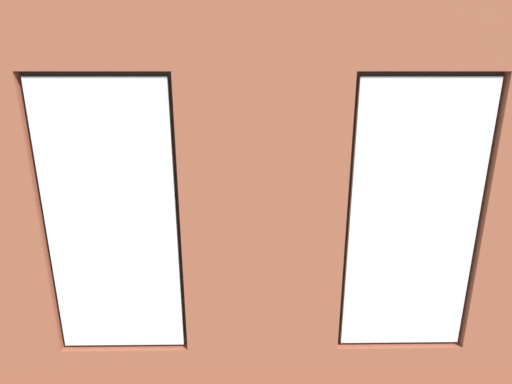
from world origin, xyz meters
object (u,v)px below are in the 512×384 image
Objects in this scene: couch_left at (444,230)px; coffee_table at (253,230)px; candle_jar at (239,222)px; potted_plant_near_tv at (42,238)px; media_console at (42,236)px; potted_plant_between_couches at (400,280)px; papasan_chair at (209,188)px; remote_gray at (284,223)px; potted_plant_by_left_couch at (384,196)px; couch_by_window at (236,319)px; potted_plant_foreground_right at (111,182)px; tv_flatscreen at (34,188)px; cup_ceramic at (262,227)px; potted_plant_corner_near_left at (403,171)px.

coffee_table is at bearing -91.02° from couch_left.
candle_jar is 0.09× the size of potted_plant_near_tv.
potted_plant_between_couches reaches higher than media_console.
media_console is 4.75m from potted_plant_between_couches.
media_console is 1.01× the size of papasan_chair.
couch_left is at bearing -178.05° from coffee_table.
potted_plant_by_left_couch is at bearing 152.24° from remote_gray.
potted_plant_foreground_right is (2.50, -4.15, 0.15)m from couch_by_window.
remote_gray is 0.14× the size of tv_flatscreen.
potted_plant_foreground_right reaches higher than cup_ceramic.
media_console is 1.82× the size of potted_plant_by_left_couch.
coffee_table is at bearing 178.33° from media_console.
remote_gray is at bearing -163.62° from coffee_table.
potted_plant_corner_near_left is at bearing -149.60° from potted_plant_near_tv.
potted_plant_by_left_couch is (0.40, -1.43, 0.06)m from couch_left.
potted_plant_near_tv is at bearing -15.31° from potted_plant_between_couches.
potted_plant_foreground_right reaches higher than candle_jar.
candle_jar is 2.53m from potted_plant_between_couches.
candle_jar is 0.56× the size of remote_gray.
couch_by_window is 1.90m from cup_ceramic.
potted_plant_foreground_right is 3.08m from potted_plant_near_tv.
tv_flatscreen reaches higher than couch_left.
potted_plant_near_tv is at bearing 30.40° from potted_plant_corner_near_left.
candle_jar is (2.91, 0.00, 0.15)m from couch_left.
potted_plant_corner_near_left reaches higher than candle_jar.
candle_jar is 0.16× the size of potted_plant_by_left_couch.
couch_by_window is at bearing 90.84° from candle_jar.
potted_plant_corner_near_left is at bearing -139.97° from cup_ceramic.
cup_ceramic is at bearing 36.71° from potted_plant_by_left_couch.
couch_left is at bearing -179.97° from tv_flatscreen.
coffee_table is at bearing -159.55° from potted_plant_near_tv.
media_console is at bearing 19.92° from potted_plant_corner_near_left.
potted_plant_between_couches is 1.81× the size of potted_plant_foreground_right.
cup_ceramic is at bearing 147.58° from candle_jar.
coffee_table is 1.49× the size of papasan_chair.
cup_ceramic is 2.66m from potted_plant_near_tv.
potted_plant_near_tv reaches higher than couch_left.
potted_plant_near_tv is at bearing 20.45° from coffee_table.
couch_left is 5.77m from potted_plant_foreground_right.
potted_plant_near_tv reaches higher than media_console.
potted_plant_near_tv is (2.25, -1.08, 0.35)m from couch_by_window.
tv_flatscreen is (3.09, -0.20, 0.50)m from cup_ceramic.
cup_ceramic is 0.15× the size of potted_plant_by_left_couch.
couch_left is (-2.88, -2.08, 0.00)m from couch_by_window.
cup_ceramic is 0.07× the size of tv_flatscreen.
potted_plant_near_tv is at bearing 17.33° from cup_ceramic.
cup_ceramic is at bearing -56.50° from potted_plant_between_couches.
potted_plant_between_couches is at bearing -37.63° from couch_left.
couch_by_window is at bearing 99.34° from papasan_chair.
coffee_table is (-0.17, -1.98, 0.05)m from couch_by_window.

